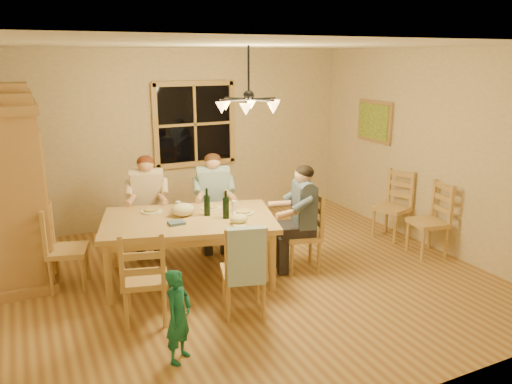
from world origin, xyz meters
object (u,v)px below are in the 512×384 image
chandelier (249,104)px  chair_spare_front (427,233)px  child (179,316)px  chair_spare_back (391,218)px  dining_table (189,226)px  chair_end_right (302,246)px  chair_far_left (149,231)px  wine_bottle_b (226,205)px  adult_plaid_man (213,189)px  adult_woman (147,192)px  chair_end_left (69,263)px  wine_bottle_a (207,202)px  armoire (16,192)px  chair_near_right (243,285)px  adult_slate_man (303,205)px  chair_near_left (145,293)px  chair_far_right (214,227)px

chandelier → chair_spare_front: bearing=-8.3°
child → chair_spare_back: (3.70, 1.62, -0.12)m
dining_table → chair_end_right: bearing=-15.1°
chandelier → chair_far_left: (-0.87, 1.35, -1.77)m
chair_end_right → wine_bottle_b: (-0.94, 0.16, 0.62)m
adult_plaid_man → child: bearing=77.6°
adult_woman → adult_plaid_man: size_ratio=1.00×
chair_end_left → wine_bottle_a: 1.72m
armoire → chair_spare_front: bearing=-18.2°
chair_spare_front → adult_woman: bearing=73.4°
chair_near_right → adult_slate_man: bearing=46.7°
chair_near_left → chair_spare_back: same height
armoire → adult_plaid_man: 2.42m
chair_end_left → adult_plaid_man: 2.07m
chair_far_right → chandelier: bearing=106.0°
chair_near_left → chair_end_left: size_ratio=1.00×
wine_bottle_b → dining_table: bearing=153.5°
armoire → wine_bottle_a: bearing=-25.0°
chair_near_left → adult_slate_man: adult_slate_man is taller
chair_end_left → chair_end_right: same height
wine_bottle_a → chair_spare_front: (2.86, -0.67, -0.62)m
chair_end_left → wine_bottle_a: bearing=91.9°
chair_far_left → adult_woman: size_ratio=1.13×
chair_far_right → chair_end_left: same height
chair_end_right → dining_table: bearing=90.0°
chair_far_right → child: chair_far_right is taller
adult_woman → adult_plaid_man: bearing=-180.0°
chandelier → wine_bottle_b: bearing=154.1°
chair_near_right → chair_end_left: 2.09m
wine_bottle_b → chair_spare_back: 2.77m
armoire → chair_end_right: armoire is taller
chair_near_right → chair_spare_back: same height
armoire → wine_bottle_a: size_ratio=6.97×
chair_far_right → chair_near_right: (-0.38, -1.84, 0.00)m
wine_bottle_b → chair_spare_back: bearing=5.2°
wine_bottle_b → chair_near_right: bearing=-100.6°
chair_far_left → adult_slate_man: bearing=153.4°
chandelier → chair_far_right: bearing=90.9°
chair_end_right → chair_spare_back: same height
chair_near_right → adult_plaid_man: (0.38, 1.84, 0.54)m
chandelier → adult_woman: chandelier is taller
child → armoire: bearing=72.8°
armoire → wine_bottle_a: (2.02, -0.94, -0.13)m
dining_table → chair_spare_front: size_ratio=2.25×
adult_plaid_man → wine_bottle_b: bearing=92.5°
chair_far_right → wine_bottle_a: wine_bottle_a is taller
chandelier → adult_slate_man: (0.70, -0.05, -1.24)m
adult_slate_man → child: (-1.95, -1.21, -0.41)m
chair_end_right → chair_spare_front: 1.78m
chair_near_right → child: chair_near_right is taller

